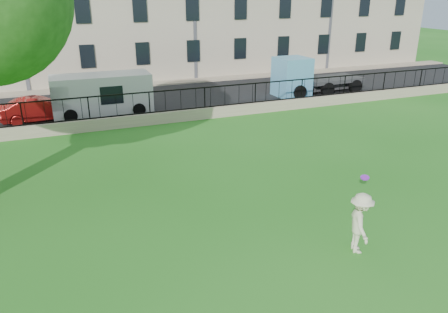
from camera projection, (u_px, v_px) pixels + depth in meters
name	position (u px, v px, depth m)	size (l,w,h in m)	color
ground	(247.00, 238.00, 12.32)	(120.00, 120.00, 0.00)	#216C19
retaining_wall	(150.00, 119.00, 22.61)	(50.00, 0.40, 0.60)	gray
iron_railing	(149.00, 103.00, 22.30)	(50.00, 0.05, 1.13)	black
street	(134.00, 104.00, 26.79)	(60.00, 9.00, 0.01)	black
sidewalk	(120.00, 86.00, 31.28)	(60.00, 1.40, 0.12)	gray
man	(360.00, 223.00, 11.44)	(1.09, 0.62, 1.68)	beige
frisbee	(365.00, 178.00, 13.35)	(0.27, 0.27, 0.03)	purple
red_sedan	(39.00, 109.00, 23.06)	(1.35, 3.88, 1.28)	#9F1513
white_van	(102.00, 95.00, 24.16)	(5.31, 2.07, 2.23)	silver
blue_truck	(317.00, 75.00, 29.05)	(5.94, 2.11, 2.49)	#61B1E3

